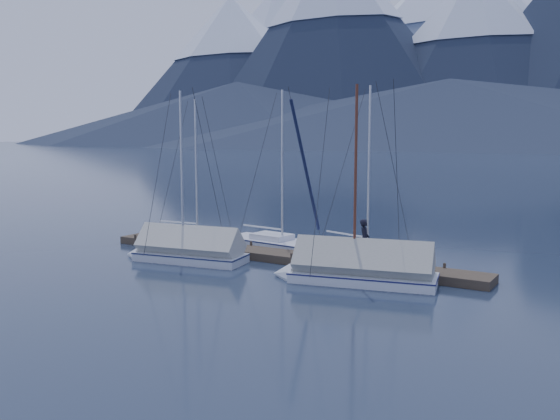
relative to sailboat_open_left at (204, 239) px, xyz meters
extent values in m
plane|color=#161F31|center=(5.70, -3.86, -0.14)|extent=(1000.00, 1000.00, 0.00)
cone|color=#475675|center=(-254.30, 416.14, 64.86)|extent=(308.00, 308.00, 130.00)
cone|color=silver|center=(-254.30, 416.14, 103.06)|extent=(133.24, 133.24, 54.60)
cone|color=#475675|center=(-104.30, 436.14, 74.86)|extent=(352.00, 352.00, 150.00)
cone|color=#192133|center=(-214.30, 296.14, 47.36)|extent=(209.00, 209.00, 95.00)
cone|color=silver|center=(-214.30, 296.14, 75.41)|extent=(90.41, 90.41, 39.90)
cone|color=#192133|center=(-134.30, 281.14, 57.36)|extent=(190.00, 190.00, 115.00)
cone|color=#192133|center=(-59.30, 291.14, 44.86)|extent=(171.00, 171.00, 90.00)
cone|color=silver|center=(-59.30, 291.14, 71.46)|extent=(73.97, 73.97, 37.80)
cone|color=#192133|center=(-174.30, 246.14, 17.36)|extent=(364.00, 364.00, 35.00)
cone|color=#192133|center=(-54.30, 236.14, 14.86)|extent=(416.00, 416.00, 30.00)
cube|color=#382D23|center=(5.70, -1.86, 0.03)|extent=(18.00, 1.50, 0.34)
cube|color=black|center=(-0.30, -1.86, -0.19)|extent=(3.00, 1.30, 0.30)
cube|color=black|center=(5.70, -1.86, -0.19)|extent=(3.00, 1.30, 0.30)
cube|color=black|center=(11.70, -1.86, -0.19)|extent=(3.00, 1.30, 0.30)
cylinder|color=#382D23|center=(-2.30, -1.16, 0.21)|extent=(0.12, 0.12, 0.35)
cylinder|color=#382D23|center=(-2.30, -2.56, 0.21)|extent=(0.12, 0.12, 0.35)
cylinder|color=#382D23|center=(0.70, -1.16, 0.21)|extent=(0.12, 0.12, 0.35)
cylinder|color=#382D23|center=(0.70, -2.56, 0.21)|extent=(0.12, 0.12, 0.35)
cylinder|color=#382D23|center=(3.70, -1.16, 0.21)|extent=(0.12, 0.12, 0.35)
cylinder|color=#382D23|center=(3.70, -2.56, 0.21)|extent=(0.12, 0.12, 0.35)
cylinder|color=#382D23|center=(6.70, -1.16, 0.21)|extent=(0.12, 0.12, 0.35)
cylinder|color=#382D23|center=(6.70, -2.56, 0.21)|extent=(0.12, 0.12, 0.35)
cylinder|color=#382D23|center=(9.70, -1.16, 0.21)|extent=(0.12, 0.12, 0.35)
cylinder|color=#382D23|center=(9.70, -2.56, 0.21)|extent=(0.12, 0.12, 0.35)
cylinder|color=#382D23|center=(12.70, -1.16, 0.21)|extent=(0.12, 0.12, 0.35)
cylinder|color=#382D23|center=(12.70, -2.56, 0.21)|extent=(0.12, 0.12, 0.35)
cube|color=silver|center=(-0.76, -0.07, -0.04)|extent=(5.26, 2.16, 0.56)
cube|color=silver|center=(-0.76, -0.07, -0.29)|extent=(4.43, 1.33, 0.26)
cube|color=navy|center=(-0.76, -0.07, 0.20)|extent=(5.32, 2.18, 0.05)
cone|color=silver|center=(2.18, 0.20, -0.04)|extent=(1.08, 1.72, 1.64)
cube|color=silver|center=(-1.02, -0.09, 0.37)|extent=(1.90, 1.35, 0.26)
cylinder|color=#B2B7BF|center=(-0.42, -0.04, 3.67)|extent=(0.10, 0.10, 6.84)
cylinder|color=#B2B7BF|center=(-1.61, -0.14, 0.76)|extent=(2.31, 0.28, 0.08)
cylinder|color=#26262B|center=(0.86, 0.08, 3.67)|extent=(0.25, 2.58, 6.85)
cube|color=silver|center=(4.09, 0.44, -0.03)|extent=(5.49, 2.34, 0.59)
cube|color=silver|center=(4.09, 0.44, -0.30)|extent=(4.61, 1.46, 0.27)
cube|color=navy|center=(4.09, 0.44, 0.22)|extent=(5.55, 2.36, 0.05)
cone|color=silver|center=(7.14, 0.11, -0.03)|extent=(1.15, 1.80, 1.71)
cube|color=silver|center=(3.82, 0.47, 0.39)|extent=(1.99, 1.44, 0.27)
cylinder|color=#B2B7BF|center=(4.44, 0.40, 3.82)|extent=(0.11, 0.11, 7.11)
cylinder|color=#B2B7BF|center=(3.20, 0.53, 0.79)|extent=(2.40, 0.34, 0.08)
cylinder|color=#26262B|center=(5.77, 0.26, 3.82)|extent=(0.31, 2.67, 7.12)
cube|color=silver|center=(8.48, 0.54, -0.03)|extent=(5.63, 3.18, 0.59)
cube|color=silver|center=(8.48, 0.54, -0.30)|extent=(4.64, 2.19, 0.27)
cube|color=#1E1A50|center=(8.48, 0.54, 0.22)|extent=(5.69, 3.21, 0.05)
cone|color=silver|center=(11.44, -0.30, -0.03)|extent=(1.41, 1.91, 1.71)
cube|color=silver|center=(8.22, 0.62, 0.40)|extent=(2.14, 1.71, 0.27)
cylinder|color=#B2B7BF|center=(8.82, 0.45, 3.83)|extent=(0.11, 0.11, 7.13)
cylinder|color=#B2B7BF|center=(7.62, 0.79, 0.80)|extent=(2.33, 0.74, 0.08)
cylinder|color=#26262B|center=(10.11, 0.08, 3.83)|extent=(0.76, 2.60, 7.13)
cube|color=silver|center=(10.44, -3.72, -0.04)|extent=(5.58, 3.01, 0.56)
cube|color=silver|center=(10.44, -3.72, -0.29)|extent=(4.62, 2.01, 0.26)
cube|color=navy|center=(10.44, -3.72, 0.20)|extent=(5.63, 3.04, 0.05)
cone|color=silver|center=(7.48, -4.40, -0.04)|extent=(1.32, 1.97, 1.80)
cylinder|color=#592819|center=(10.10, -3.80, 3.66)|extent=(0.10, 0.10, 6.83)
cylinder|color=#592819|center=(11.27, -3.53, 0.76)|extent=(2.34, 0.60, 0.08)
cylinder|color=#26262B|center=(8.81, -4.09, 3.66)|extent=(0.61, 2.60, 6.84)
cube|color=#9C9D92|center=(10.44, -3.72, 0.59)|extent=(5.33, 2.98, 1.91)
cube|color=silver|center=(2.60, -4.18, -0.04)|extent=(5.03, 2.51, 0.57)
cube|color=silver|center=(2.60, -4.18, -0.29)|extent=(4.19, 1.63, 0.26)
cube|color=#18214A|center=(2.60, -4.18, 0.20)|extent=(5.08, 2.54, 0.05)
cone|color=silver|center=(-0.15, -4.65, -0.04)|extent=(1.21, 1.79, 1.65)
cylinder|color=#B2B7BF|center=(2.26, -4.24, 3.68)|extent=(0.10, 0.10, 6.87)
cylinder|color=#B2B7BF|center=(3.45, -4.03, 0.76)|extent=(2.15, 0.44, 0.08)
cylinder|color=#26262B|center=(1.08, -4.44, 3.68)|extent=(0.43, 2.39, 6.88)
cube|color=#ADACA1|center=(2.60, -4.18, 0.59)|extent=(4.80, 2.50, 1.75)
imported|color=black|center=(9.47, -1.41, 1.04)|extent=(0.59, 0.72, 1.68)
camera|label=1|loc=(18.97, -23.49, 5.24)|focal=38.00mm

